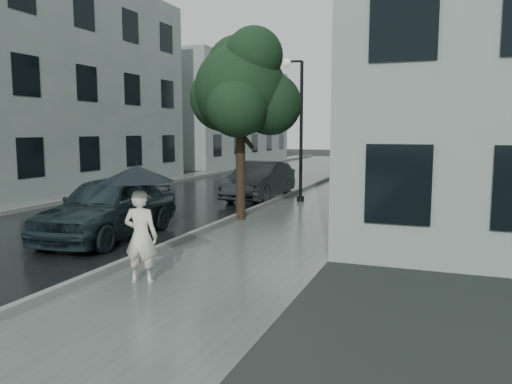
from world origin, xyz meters
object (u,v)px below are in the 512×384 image
at_px(pedestrian, 141,236).
at_px(lamp_post, 297,120).
at_px(car_far, 260,180).
at_px(street_tree, 242,89).
at_px(car_near, 109,207).

distance_m(pedestrian, lamp_post, 10.79).
bearing_deg(car_far, street_tree, -76.11).
distance_m(pedestrian, street_tree, 7.13).
bearing_deg(street_tree, car_near, -119.48).
relative_size(pedestrian, car_far, 0.37).
bearing_deg(street_tree, pedestrian, -83.30).
xyz_separation_m(street_tree, car_near, (-2.03, -3.59, -3.03)).
height_order(pedestrian, car_far, pedestrian).
xyz_separation_m(lamp_post, car_near, (-2.52, -7.73, -2.20)).
bearing_deg(pedestrian, lamp_post, -97.38).
relative_size(lamp_post, car_near, 1.16).
xyz_separation_m(pedestrian, street_tree, (-0.76, 6.43, 2.99)).
bearing_deg(lamp_post, pedestrian, -92.63).
height_order(pedestrian, car_near, pedestrian).
xyz_separation_m(street_tree, lamp_post, (0.50, 4.14, -0.83)).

